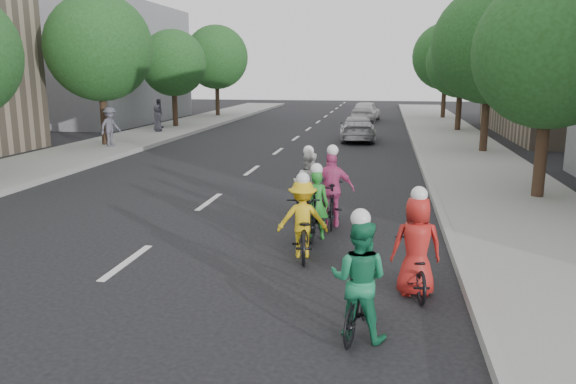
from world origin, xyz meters
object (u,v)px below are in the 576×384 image
(spectator_0, at_px, (110,126))
(spectator_1, at_px, (159,113))
(cyclist_0, at_px, (332,196))
(cyclist_3, at_px, (416,256))
(cyclist_1, at_px, (359,288))
(cyclist_4, at_px, (317,210))
(cyclist_5, at_px, (303,225))
(spectator_2, at_px, (157,118))
(follow_car_lead, at_px, (358,128))
(cyclist_2, at_px, (309,191))
(follow_car_trail, at_px, (366,111))

(spectator_0, bearing_deg, spectator_1, 25.15)
(cyclist_0, xyz_separation_m, cyclist_3, (1.69, -3.78, -0.08))
(cyclist_3, xyz_separation_m, spectator_1, (-13.87, 23.15, 0.41))
(cyclist_1, height_order, cyclist_4, cyclist_1)
(cyclist_5, bearing_deg, spectator_2, -68.61)
(follow_car_lead, bearing_deg, spectator_1, -17.94)
(follow_car_lead, xyz_separation_m, spectator_0, (-10.84, -5.19, 0.41))
(spectator_0, height_order, spectator_2, spectator_0)
(cyclist_2, distance_m, follow_car_trail, 27.51)
(cyclist_1, height_order, cyclist_3, cyclist_1)
(cyclist_1, relative_size, cyclist_4, 0.97)
(cyclist_0, bearing_deg, cyclist_3, 109.63)
(cyclist_1, bearing_deg, cyclist_4, -65.37)
(cyclist_1, distance_m, cyclist_2, 6.40)
(spectator_0, bearing_deg, cyclist_1, -126.58)
(follow_car_trail, xyz_separation_m, spectator_2, (-11.26, -10.78, 0.17))
(cyclist_5, height_order, follow_car_lead, cyclist_5)
(spectator_2, bearing_deg, cyclist_5, -155.15)
(cyclist_2, relative_size, follow_car_lead, 0.40)
(cyclist_0, xyz_separation_m, follow_car_trail, (-0.25, 28.30, 0.03))
(cyclist_2, height_order, follow_car_trail, cyclist_2)
(cyclist_1, xyz_separation_m, spectator_0, (-11.96, 16.57, 0.37))
(cyclist_0, xyz_separation_m, cyclist_5, (-0.34, -2.23, -0.09))
(cyclist_5, bearing_deg, cyclist_4, -102.87)
(cyclist_4, distance_m, spectator_1, 23.59)
(cyclist_0, xyz_separation_m, follow_car_lead, (-0.25, 16.35, -0.06))
(cyclist_1, xyz_separation_m, cyclist_3, (0.82, 1.64, -0.06))
(cyclist_0, height_order, cyclist_3, cyclist_0)
(cyclist_3, xyz_separation_m, spectator_2, (-13.20, 21.30, 0.28))
(cyclist_0, height_order, spectator_1, spectator_1)
(cyclist_4, bearing_deg, follow_car_trail, -86.50)
(cyclist_2, distance_m, spectator_0, 14.71)
(cyclist_2, xyz_separation_m, spectator_0, (-10.44, 10.36, 0.42))
(cyclist_3, bearing_deg, cyclist_1, 55.72)
(cyclist_2, height_order, spectator_0, spectator_0)
(cyclist_3, relative_size, cyclist_5, 0.89)
(spectator_0, bearing_deg, cyclist_5, -123.62)
(cyclist_0, xyz_separation_m, cyclist_1, (0.87, -5.42, -0.02))
(cyclist_1, distance_m, cyclist_5, 3.42)
(follow_car_trail, bearing_deg, cyclist_2, 95.41)
(cyclist_1, bearing_deg, cyclist_3, -105.88)
(cyclist_5, relative_size, spectator_0, 1.10)
(follow_car_trail, bearing_deg, cyclist_4, 96.27)
(follow_car_lead, bearing_deg, cyclist_5, 85.99)
(cyclist_5, height_order, spectator_2, cyclist_5)
(cyclist_1, relative_size, follow_car_trail, 0.42)
(cyclist_3, bearing_deg, cyclist_0, -73.66)
(cyclist_0, distance_m, cyclist_4, 1.00)
(cyclist_1, relative_size, cyclist_5, 0.90)
(cyclist_2, bearing_deg, spectator_1, -50.25)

